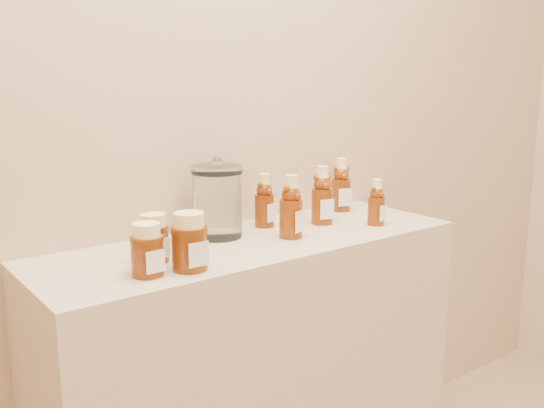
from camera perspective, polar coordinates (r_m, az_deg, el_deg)
wall_back at (r=1.75m, az=-5.68°, el=12.39°), size 3.50×0.02×2.70m
display_table at (r=1.81m, az=-1.59°, el=-17.24°), size 1.20×0.40×0.90m
bear_bottle_back_left at (r=1.77m, az=-0.73°, el=0.68°), size 0.07×0.07×0.18m
bear_bottle_back_mid at (r=1.81m, az=4.74°, el=1.21°), size 0.08×0.08×0.20m
bear_bottle_back_right at (r=1.99m, az=6.52°, el=2.15°), size 0.08×0.08×0.20m
bear_bottle_front_left at (r=1.65m, az=1.78°, el=0.14°), size 0.08×0.08×0.20m
bear_bottle_front_right at (r=1.82m, az=9.80°, el=0.44°), size 0.06×0.06×0.16m
honey_jar_left at (r=1.37m, az=-11.68°, el=-4.22°), size 0.08×0.08×0.12m
honey_jar_back at (r=1.47m, az=-11.06°, el=-3.14°), size 0.08×0.08×0.12m
honey_jar_front at (r=1.39m, az=-7.78°, el=-3.49°), size 0.09×0.09×0.13m
glass_canister at (r=1.66m, az=-5.16°, el=0.56°), size 0.18×0.18×0.22m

